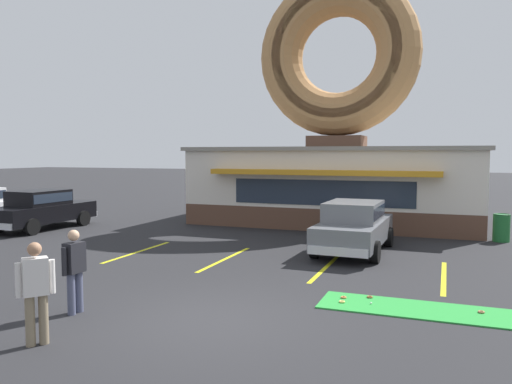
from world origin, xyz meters
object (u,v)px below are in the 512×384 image
Objects in this scene: car_grey at (354,225)px; pedestrian_leather_jacket_man at (36,288)px; car_black at (41,208)px; trash_bin at (501,227)px; golf_ball at (371,303)px; pedestrian_blue_sweater_man at (74,267)px.

pedestrian_leather_jacket_man reaches higher than car_grey.
car_black is 1.00× the size of car_grey.
trash_bin is at bearing 11.52° from car_black.
car_grey is 4.73× the size of trash_bin.
pedestrian_leather_jacket_man is 15.41m from trash_bin.
golf_ball is 15.15m from car_black.
car_grey is 5.89m from trash_bin.
car_grey is 8.86m from pedestrian_blue_sweater_man.
pedestrian_leather_jacket_man is at bearing -110.13° from car_grey.
car_grey is at bearing -1.17° from car_black.
trash_bin is (3.21, 9.14, 0.45)m from golf_ball.
pedestrian_blue_sweater_man is at bearing -154.22° from golf_ball.
pedestrian_leather_jacket_man is at bearing -139.47° from golf_ball.
pedestrian_leather_jacket_man reaches higher than trash_bin.
pedestrian_blue_sweater_man reaches higher than car_grey.
pedestrian_blue_sweater_man is (8.77, -8.17, 0.03)m from car_black.
golf_ball is 0.01× the size of car_black.
golf_ball is at bearing -109.36° from trash_bin.
pedestrian_blue_sweater_man reaches higher than car_black.
car_black is at bearing -168.48° from trash_bin.
pedestrian_blue_sweater_man is 14.45m from trash_bin.
car_grey is at bearing 103.50° from golf_ball.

